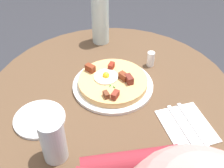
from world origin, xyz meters
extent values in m
cylinder|color=brown|center=(0.00, 0.00, 0.70)|extent=(0.87, 0.87, 0.03)
cylinder|color=#333338|center=(0.00, 0.00, 0.34)|extent=(0.10, 0.10, 0.68)
cylinder|color=maroon|center=(-0.13, 0.30, 0.74)|extent=(0.27, 0.17, 0.07)
cylinder|color=white|center=(0.00, -0.02, 0.72)|extent=(0.29, 0.29, 0.01)
cylinder|color=tan|center=(0.00, -0.02, 0.74)|extent=(0.24, 0.24, 0.02)
cylinder|color=white|center=(0.03, -0.02, 0.75)|extent=(0.08, 0.08, 0.01)
sphere|color=yellow|center=(0.03, -0.02, 0.76)|extent=(0.03, 0.03, 0.03)
cube|color=maroon|center=(-0.03, 0.07, 0.76)|extent=(0.02, 0.03, 0.02)
cube|color=maroon|center=(0.02, -0.08, 0.76)|extent=(0.02, 0.03, 0.02)
cube|color=maroon|center=(-0.06, -0.02, 0.76)|extent=(0.04, 0.04, 0.03)
cube|color=brown|center=(-0.04, -0.03, 0.76)|extent=(0.04, 0.04, 0.02)
cube|color=brown|center=(0.00, 0.07, 0.76)|extent=(0.03, 0.03, 0.02)
cube|color=maroon|center=(0.09, -0.05, 0.76)|extent=(0.04, 0.03, 0.03)
cube|color=#387F2D|center=(0.00, -0.01, 0.75)|extent=(0.00, 0.01, 0.00)
cube|color=#387F2D|center=(0.00, 0.02, 0.75)|extent=(0.00, 0.01, 0.00)
cube|color=#387F2D|center=(-0.01, 0.02, 0.75)|extent=(0.01, 0.01, 0.00)
cube|color=#387F2D|center=(0.06, -0.05, 0.75)|extent=(0.01, 0.01, 0.00)
cube|color=#387F2D|center=(0.02, 0.01, 0.75)|extent=(0.01, 0.00, 0.00)
cylinder|color=white|center=(0.19, 0.19, 0.72)|extent=(0.16, 0.16, 0.01)
cube|color=white|center=(-0.26, 0.11, 0.72)|extent=(0.21, 0.22, 0.00)
cube|color=silver|center=(-0.25, 0.11, 0.72)|extent=(0.10, 0.16, 0.00)
cube|color=silver|center=(-0.28, 0.10, 0.72)|extent=(0.10, 0.16, 0.00)
cylinder|color=silver|center=(0.08, 0.30, 0.78)|extent=(0.07, 0.07, 0.14)
cylinder|color=silver|center=(0.12, -0.30, 0.82)|extent=(0.07, 0.07, 0.21)
cylinder|color=white|center=(-0.11, -0.18, 0.74)|extent=(0.03, 0.03, 0.06)
camera|label=1|loc=(-0.18, 0.70, 1.37)|focal=44.75mm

